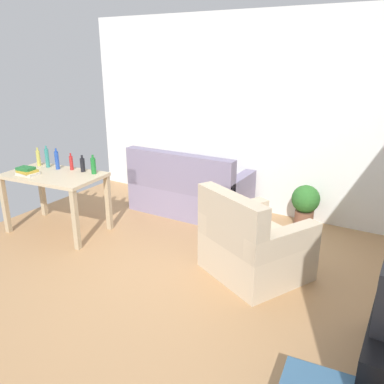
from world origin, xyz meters
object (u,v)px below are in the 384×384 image
Objects in this scene: bottle_blue at (57,160)px; book_stack at (27,171)px; desk at (54,182)px; bottle_dark at (83,165)px; bottle_tall at (47,158)px; potted_plant at (305,203)px; bottle_red at (71,163)px; bottle_green at (93,166)px; armchair at (252,246)px; bottle_squat at (38,158)px; couch at (189,191)px.

bottle_blue is 0.40m from book_stack.
desk is 5.99× the size of bottle_dark.
bottle_tall is at bearing 100.03° from book_stack.
book_stack is at bearing -146.79° from potted_plant.
bottle_red is 0.37m from bottle_green.
bottle_red is (0.36, 0.07, -0.03)m from bottle_tall.
bottle_red is at bearing 56.54° from book_stack.
bottle_tall is 0.37m from bottle_red.
armchair reaches higher than potted_plant.
bottle_squat is (-3.00, -0.08, 0.54)m from armchair.
couch is 6.71× the size of bottle_squat.
armchair is (2.54, 0.25, -0.33)m from desk.
bottle_tall reaches higher than bottle_dark.
bottle_squat is 1.02× the size of bottle_green.
bottle_red is 0.53m from book_stack.
desk is 3.19m from potted_plant.
bottle_green is (0.18, 0.00, 0.01)m from bottle_dark.
bottle_red is (-1.05, -1.15, 0.54)m from couch.
potted_plant is 3.23m from bottle_blue.
bottle_squat is 0.85× the size of bottle_tall.
bottle_green is (0.55, 0.08, -0.02)m from bottle_blue.
book_stack is at bearing 49.91° from couch.
bottle_dark is at bearing 8.82° from bottle_tall.
desk is at bearing -147.48° from potted_plant.
bottle_squat is 0.35m from bottle_blue.
bottle_dark is (-2.29, 0.00, 0.53)m from armchair.
bottle_tall is at bearing 41.00° from couch.
bottle_green is at bearing 6.66° from bottle_tall.
couch is 5.72× the size of bottle_tall.
potted_plant is 2.70× the size of bottle_dark.
bottle_green is at bearing 59.10° from couch.
couch and armchair have the same top height.
desk is 2.22× the size of potted_plant.
potted_plant is 2.11× the size of bottle_blue.
armchair is 2.89m from bottle_tall.
armchair is at bearing 141.40° from couch.
couch is 2.85× the size of potted_plant.
bottle_dark is at bearing -149.20° from potted_plant.
potted_plant is at bearing -68.38° from armchair.
bottle_red is (0.06, 0.24, 0.20)m from desk.
bottle_blue reaches higher than potted_plant.
couch is at bearing 49.91° from book_stack.
couch is at bearing 52.80° from bottle_dark.
couch is 1.29× the size of desk.
bottle_red is (-2.61, -1.46, 0.52)m from potted_plant.
bottle_green is at bearing 26.97° from armchair.
bottle_dark is (0.54, 0.08, -0.04)m from bottle_tall.
bottle_tall reaches higher than bottle_blue.
bottle_dark is 0.18m from bottle_green.
armchair is 2.18m from bottle_green.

